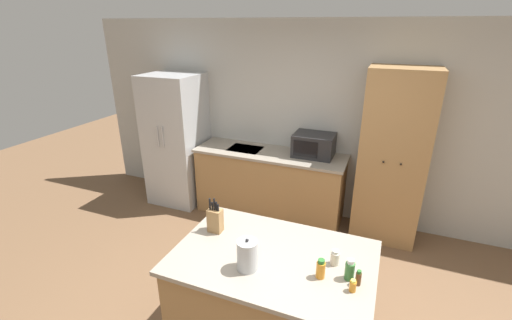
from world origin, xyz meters
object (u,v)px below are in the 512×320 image
at_px(refrigerator, 177,140).
at_px(kettle, 247,255).
at_px(microwave, 314,145).
at_px(spice_bottle_amber_oil, 321,269).
at_px(spice_bottle_tall_dark, 353,286).
at_px(knife_block, 215,220).
at_px(spice_bottle_green_herb, 335,258).
at_px(spice_bottle_pale_salt, 350,270).
at_px(spice_bottle_short_red, 358,278).
at_px(pantry_cabinet, 392,159).

distance_m(refrigerator, kettle, 3.02).
xyz_separation_m(microwave, spice_bottle_amber_oil, (0.57, -2.24, -0.08)).
relative_size(spice_bottle_tall_dark, kettle, 0.35).
height_order(microwave, knife_block, knife_block).
distance_m(knife_block, spice_bottle_green_herb, 0.99).
xyz_separation_m(spice_bottle_amber_oil, spice_bottle_green_herb, (0.07, 0.17, -0.01)).
bearing_deg(knife_block, spice_bottle_tall_dark, -13.72).
xyz_separation_m(spice_bottle_tall_dark, spice_bottle_pale_salt, (-0.04, 0.11, 0.03)).
height_order(refrigerator, spice_bottle_green_herb, refrigerator).
xyz_separation_m(knife_block, spice_bottle_short_red, (1.16, -0.20, -0.06)).
bearing_deg(spice_bottle_pale_salt, spice_bottle_amber_oil, -162.54).
xyz_separation_m(spice_bottle_tall_dark, kettle, (-0.71, -0.05, 0.07)).
distance_m(spice_bottle_green_herb, kettle, 0.62).
height_order(knife_block, spice_bottle_amber_oil, knife_block).
xyz_separation_m(knife_block, spice_bottle_amber_oil, (0.92, -0.23, -0.04)).
bearing_deg(kettle, spice_bottle_amber_oil, 11.81).
bearing_deg(knife_block, refrigerator, 131.42).
xyz_separation_m(spice_bottle_short_red, kettle, (-0.73, -0.13, 0.06)).
relative_size(spice_bottle_pale_salt, kettle, 0.62).
relative_size(pantry_cabinet, microwave, 4.12).
bearing_deg(pantry_cabinet, refrigerator, -178.04).
height_order(spice_bottle_tall_dark, spice_bottle_green_herb, spice_bottle_green_herb).
height_order(knife_block, kettle, knife_block).
bearing_deg(refrigerator, pantry_cabinet, 1.96).
height_order(refrigerator, microwave, refrigerator).
bearing_deg(microwave, spice_bottle_pale_salt, -70.91).
bearing_deg(microwave, spice_bottle_green_herb, -72.81).
relative_size(spice_bottle_tall_dark, spice_bottle_short_red, 0.78).
distance_m(spice_bottle_tall_dark, spice_bottle_pale_salt, 0.12).
relative_size(pantry_cabinet, spice_bottle_green_herb, 18.26).
bearing_deg(microwave, spice_bottle_amber_oil, -75.65).
bearing_deg(spice_bottle_tall_dark, kettle, -175.78).
bearing_deg(spice_bottle_pale_salt, knife_block, 171.21).
relative_size(microwave, spice_bottle_tall_dark, 5.88).
relative_size(microwave, spice_bottle_green_herb, 4.44).
xyz_separation_m(microwave, kettle, (0.08, -2.34, -0.04)).
xyz_separation_m(refrigerator, kettle, (2.08, -2.20, 0.10)).
distance_m(spice_bottle_tall_dark, spice_bottle_short_red, 0.08).
relative_size(pantry_cabinet, spice_bottle_tall_dark, 24.21).
xyz_separation_m(microwave, spice_bottle_tall_dark, (0.79, -2.29, -0.11)).
relative_size(microwave, kettle, 2.07).
height_order(pantry_cabinet, spice_bottle_green_herb, pantry_cabinet).
bearing_deg(refrigerator, microwave, 4.04).
bearing_deg(kettle, spice_bottle_green_herb, 26.40).
bearing_deg(spice_bottle_pale_salt, microwave, 109.09).
xyz_separation_m(pantry_cabinet, spice_bottle_green_herb, (-0.31, -2.02, -0.06)).
height_order(refrigerator, pantry_cabinet, pantry_cabinet).
height_order(microwave, spice_bottle_tall_dark, microwave).
relative_size(pantry_cabinet, spice_bottle_amber_oil, 14.74).
xyz_separation_m(spice_bottle_tall_dark, spice_bottle_amber_oil, (-0.22, 0.05, 0.03)).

